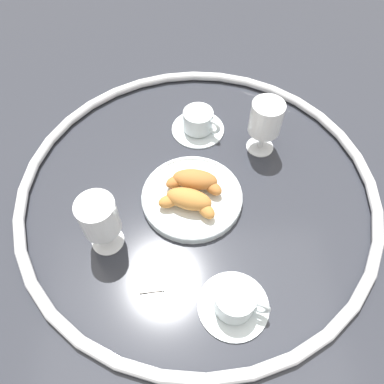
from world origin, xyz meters
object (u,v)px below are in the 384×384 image
(coffee_cup_near, at_px, (198,123))
(coffee_cup_far, at_px, (235,302))
(croissant_large, at_px, (195,181))
(croissant_small, at_px, (188,201))
(sugar_packet, at_px, (152,283))
(pastry_plate, at_px, (192,197))
(juice_glass_left, at_px, (99,218))
(juice_glass_right, at_px, (266,120))

(coffee_cup_near, bearing_deg, coffee_cup_far, 96.25)
(croissant_large, xyz_separation_m, coffee_cup_far, (-0.07, 0.27, -0.01))
(croissant_small, distance_m, sugar_packet, 0.19)
(pastry_plate, height_order, coffee_cup_near, coffee_cup_near)
(pastry_plate, relative_size, croissant_small, 1.74)
(croissant_small, height_order, juice_glass_left, juice_glass_left)
(pastry_plate, distance_m, sugar_packet, 0.21)
(coffee_cup_near, relative_size, sugar_packet, 2.72)
(croissant_small, relative_size, juice_glass_left, 0.93)
(pastry_plate, relative_size, croissant_large, 1.68)
(croissant_small, bearing_deg, juice_glass_right, -134.86)
(pastry_plate, distance_m, juice_glass_left, 0.22)
(coffee_cup_far, relative_size, sugar_packet, 2.72)
(croissant_small, xyz_separation_m, coffee_cup_far, (-0.08, 0.22, -0.01))
(pastry_plate, bearing_deg, juice_glass_right, -138.55)
(croissant_small, relative_size, juice_glass_right, 0.93)
(coffee_cup_near, bearing_deg, juice_glass_left, 57.60)
(juice_glass_left, distance_m, sugar_packet, 0.16)
(croissant_large, bearing_deg, croissant_small, 74.10)
(croissant_large, relative_size, coffee_cup_far, 0.99)
(croissant_small, relative_size, sugar_packet, 2.61)
(coffee_cup_far, xyz_separation_m, sugar_packet, (0.16, -0.05, -0.02))
(pastry_plate, relative_size, juice_glass_right, 1.62)
(croissant_large, height_order, croissant_small, same)
(sugar_packet, bearing_deg, juice_glass_left, -50.57)
(croissant_large, xyz_separation_m, juice_glass_left, (0.19, 0.12, 0.05))
(croissant_large, relative_size, juice_glass_left, 0.97)
(croissant_small, height_order, coffee_cup_far, croissant_small)
(pastry_plate, height_order, juice_glass_right, juice_glass_right)
(juice_glass_left, bearing_deg, croissant_small, -157.49)
(croissant_large, relative_size, croissant_small, 1.03)
(juice_glass_right, bearing_deg, coffee_cup_near, -22.52)
(croissant_small, xyz_separation_m, juice_glass_left, (0.17, 0.07, 0.05))
(pastry_plate, bearing_deg, coffee_cup_near, -95.83)
(juice_glass_right, bearing_deg, pastry_plate, 41.45)
(pastry_plate, height_order, croissant_large, croissant_large)
(croissant_small, height_order, juice_glass_right, juice_glass_right)
(coffee_cup_near, distance_m, sugar_packet, 0.43)
(coffee_cup_near, bearing_deg, croissant_large, 85.46)
(croissant_small, height_order, coffee_cup_near, croissant_small)
(coffee_cup_near, height_order, juice_glass_left, juice_glass_left)
(coffee_cup_far, relative_size, juice_glass_right, 0.97)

